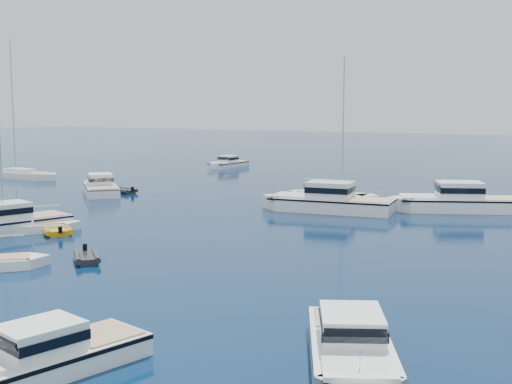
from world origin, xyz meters
TOP-DOWN VIEW (x-y plane):
  - motor_cruiser_near at (6.77, -3.23)m, footprint 4.43×8.71m
  - motor_cruiser_right at (15.31, 2.56)m, footprint 6.43×9.22m
  - motor_cruiser_left at (-14.57, 13.33)m, footprint 6.07×10.66m
  - motor_cruiser_centre at (0.93, 33.43)m, footprint 12.47×5.33m
  - motor_cruiser_far_l at (-23.53, 32.86)m, footprint 9.28×8.88m
  - motor_cruiser_distant at (10.22, 38.83)m, footprint 12.42×8.26m
  - motor_cruiser_horizon at (-27.90, 63.95)m, footprint 2.98×8.43m
  - sailboat_mid_l at (-13.81, 13.96)m, footprint 7.70×8.21m
  - sailboat_centre at (-1.58, 40.42)m, footprint 9.46×2.89m
  - sailboat_far_l at (-41.84, 39.20)m, footprint 11.74×3.07m
  - tender_yellow at (-11.56, 15.33)m, footprint 4.62×4.21m
  - tender_grey_near at (-3.39, 9.73)m, footprint 3.15×3.08m
  - tender_grey_far at (-22.03, 34.46)m, footprint 3.67×2.58m

SIDE VIEW (x-z plane):
  - motor_cruiser_near at x=6.77m, z-range -1.10..1.10m
  - motor_cruiser_right at x=15.31m, z-range -1.17..1.17m
  - motor_cruiser_left at x=-14.57m, z-range -1.34..1.34m
  - motor_cruiser_centre at x=0.93m, z-range -1.58..1.58m
  - motor_cruiser_far_l at x=-23.53m, z-range -1.29..1.29m
  - motor_cruiser_distant at x=10.22m, z-range -1.57..1.57m
  - motor_cruiser_horizon at x=-27.90m, z-range -1.09..1.09m
  - sailboat_mid_l at x=-13.81m, z-range -6.57..6.57m
  - sailboat_centre at x=-1.58m, z-range -6.87..6.87m
  - sailboat_far_l at x=-41.84m, z-range -8.62..8.62m
  - tender_yellow at x=-11.56m, z-range -0.47..0.47m
  - tender_grey_near at x=-3.39m, z-range -0.47..0.47m
  - tender_grey_far at x=-22.03m, z-range -0.47..0.47m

